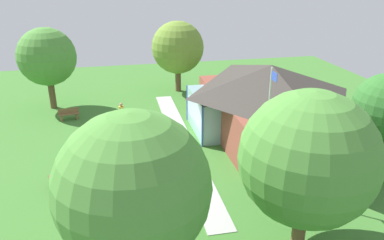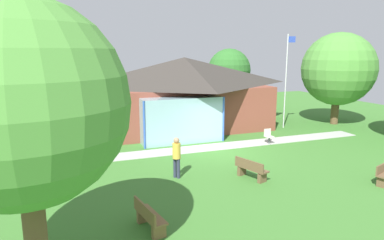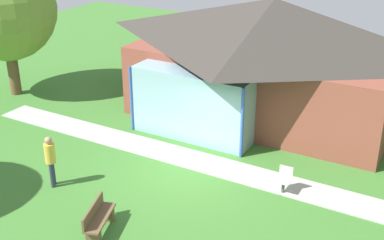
{
  "view_description": "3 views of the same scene",
  "coord_description": "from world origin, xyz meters",
  "px_view_note": "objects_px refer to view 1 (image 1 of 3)",
  "views": [
    {
      "loc": [
        22.0,
        -3.32,
        10.47
      ],
      "look_at": [
        -0.97,
        1.6,
        1.07
      ],
      "focal_mm": 35.57,
      "sensor_mm": 36.0,
      "label": 1
    },
    {
      "loc": [
        -7.71,
        -15.98,
        5.22
      ],
      "look_at": [
        -0.69,
        2.65,
        1.23
      ],
      "focal_mm": 32.1,
      "sensor_mm": 36.0,
      "label": 2
    },
    {
      "loc": [
        7.45,
        -13.17,
        8.66
      ],
      "look_at": [
        -0.75,
        1.33,
        1.27
      ],
      "focal_mm": 47.85,
      "sensor_mm": 36.0,
      "label": 3
    }
  ],
  "objects_px": {
    "tree_lawn_corner": "(47,57)",
    "tree_far_east": "(133,188)",
    "flagpole": "(268,127)",
    "bench_front_center": "(105,139)",
    "visitor_strolling_lawn": "(122,113)",
    "bench_front_left": "(69,114)",
    "tree_west_hedge": "(178,48)",
    "bench_front_right": "(56,182)",
    "tree_east_hedge": "(308,159)",
    "pavilion": "(266,100)",
    "patio_chair_lawn_spare": "(186,159)"
  },
  "relations": [
    {
      "from": "tree_lawn_corner",
      "to": "tree_far_east",
      "type": "relative_size",
      "value": 0.97
    },
    {
      "from": "flagpole",
      "to": "tree_far_east",
      "type": "distance_m",
      "value": 8.37
    },
    {
      "from": "flagpole",
      "to": "bench_front_center",
      "type": "xyz_separation_m",
      "value": [
        -7.17,
        -7.81,
        -3.08
      ]
    },
    {
      "from": "visitor_strolling_lawn",
      "to": "tree_lawn_corner",
      "type": "xyz_separation_m",
      "value": [
        -5.03,
        -5.24,
        3.12
      ]
    },
    {
      "from": "bench_front_left",
      "to": "tree_far_east",
      "type": "bearing_deg",
      "value": 91.96
    },
    {
      "from": "tree_west_hedge",
      "to": "bench_front_right",
      "type": "bearing_deg",
      "value": -30.69
    },
    {
      "from": "tree_east_hedge",
      "to": "tree_far_east",
      "type": "relative_size",
      "value": 1.0
    },
    {
      "from": "pavilion",
      "to": "tree_west_hedge",
      "type": "bearing_deg",
      "value": -160.68
    },
    {
      "from": "visitor_strolling_lawn",
      "to": "tree_lawn_corner",
      "type": "bearing_deg",
      "value": -79.16
    },
    {
      "from": "bench_front_right",
      "to": "flagpole",
      "type": "bearing_deg",
      "value": -122.04
    },
    {
      "from": "bench_front_right",
      "to": "visitor_strolling_lawn",
      "type": "bearing_deg",
      "value": -44.34
    },
    {
      "from": "flagpole",
      "to": "visitor_strolling_lawn",
      "type": "height_order",
      "value": "flagpole"
    },
    {
      "from": "tree_far_east",
      "to": "pavilion",
      "type": "bearing_deg",
      "value": 140.98
    },
    {
      "from": "bench_front_center",
      "to": "visitor_strolling_lawn",
      "type": "distance_m",
      "value": 3.16
    },
    {
      "from": "flagpole",
      "to": "tree_far_east",
      "type": "height_order",
      "value": "tree_far_east"
    },
    {
      "from": "flagpole",
      "to": "bench_front_right",
      "type": "height_order",
      "value": "flagpole"
    },
    {
      "from": "flagpole",
      "to": "tree_lawn_corner",
      "type": "distance_m",
      "value": 19.16
    },
    {
      "from": "bench_front_left",
      "to": "visitor_strolling_lawn",
      "type": "distance_m",
      "value": 4.4
    },
    {
      "from": "tree_lawn_corner",
      "to": "pavilion",
      "type": "bearing_deg",
      "value": 59.19
    },
    {
      "from": "tree_east_hedge",
      "to": "tree_west_hedge",
      "type": "distance_m",
      "value": 21.71
    },
    {
      "from": "tree_west_hedge",
      "to": "tree_far_east",
      "type": "distance_m",
      "value": 23.16
    },
    {
      "from": "flagpole",
      "to": "bench_front_center",
      "type": "distance_m",
      "value": 11.04
    },
    {
      "from": "flagpole",
      "to": "patio_chair_lawn_spare",
      "type": "relative_size",
      "value": 7.4
    },
    {
      "from": "bench_front_center",
      "to": "patio_chair_lawn_spare",
      "type": "distance_m",
      "value": 5.87
    },
    {
      "from": "tree_lawn_corner",
      "to": "patio_chair_lawn_spare",
      "type": "bearing_deg",
      "value": 36.17
    },
    {
      "from": "bench_front_right",
      "to": "tree_lawn_corner",
      "type": "xyz_separation_m",
      "value": [
        -12.73,
        -1.63,
        3.74
      ]
    },
    {
      "from": "patio_chair_lawn_spare",
      "to": "tree_east_hedge",
      "type": "relative_size",
      "value": 0.13
    },
    {
      "from": "flagpole",
      "to": "tree_far_east",
      "type": "xyz_separation_m",
      "value": [
        5.06,
        -6.64,
        0.59
      ]
    },
    {
      "from": "pavilion",
      "to": "bench_front_right",
      "type": "distance_m",
      "value": 13.66
    },
    {
      "from": "tree_east_hedge",
      "to": "bench_front_center",
      "type": "bearing_deg",
      "value": -146.35
    },
    {
      "from": "bench_front_center",
      "to": "tree_lawn_corner",
      "type": "xyz_separation_m",
      "value": [
        -7.88,
        -4.02,
        3.74
      ]
    },
    {
      "from": "visitor_strolling_lawn",
      "to": "tree_far_east",
      "type": "height_order",
      "value": "tree_far_east"
    },
    {
      "from": "bench_front_left",
      "to": "patio_chair_lawn_spare",
      "type": "height_order",
      "value": "patio_chair_lawn_spare"
    },
    {
      "from": "visitor_strolling_lawn",
      "to": "tree_east_hedge",
      "type": "bearing_deg",
      "value": 78.76
    },
    {
      "from": "bench_front_center",
      "to": "tree_west_hedge",
      "type": "xyz_separation_m",
      "value": [
        -10.29,
        6.59,
        3.57
      ]
    },
    {
      "from": "bench_front_center",
      "to": "patio_chair_lawn_spare",
      "type": "relative_size",
      "value": 1.82
    },
    {
      "from": "bench_front_right",
      "to": "tree_west_hedge",
      "type": "distance_m",
      "value": 17.96
    },
    {
      "from": "bench_front_right",
      "to": "tree_far_east",
      "type": "bearing_deg",
      "value": -173.44
    },
    {
      "from": "tree_west_hedge",
      "to": "tree_far_east",
      "type": "bearing_deg",
      "value": -13.54
    },
    {
      "from": "pavilion",
      "to": "bench_front_center",
      "type": "bearing_deg",
      "value": -94.16
    },
    {
      "from": "tree_far_east",
      "to": "tree_east_hedge",
      "type": "bearing_deg",
      "value": 97.36
    },
    {
      "from": "bench_front_right",
      "to": "patio_chair_lawn_spare",
      "type": "bearing_deg",
      "value": -100.35
    },
    {
      "from": "bench_front_center",
      "to": "bench_front_left",
      "type": "height_order",
      "value": "same"
    },
    {
      "from": "patio_chair_lawn_spare",
      "to": "tree_west_hedge",
      "type": "height_order",
      "value": "tree_west_hedge"
    },
    {
      "from": "tree_east_hedge",
      "to": "tree_west_hedge",
      "type": "xyz_separation_m",
      "value": [
        -21.69,
        -1.0,
        -0.0
      ]
    },
    {
      "from": "pavilion",
      "to": "tree_far_east",
      "type": "distance_m",
      "value": 14.84
    },
    {
      "from": "flagpole",
      "to": "bench_front_left",
      "type": "xyz_separation_m",
      "value": [
        -12.13,
        -10.41,
        -3.08
      ]
    },
    {
      "from": "tree_west_hedge",
      "to": "bench_front_left",
      "type": "bearing_deg",
      "value": -59.9
    },
    {
      "from": "pavilion",
      "to": "tree_far_east",
      "type": "relative_size",
      "value": 1.74
    },
    {
      "from": "pavilion",
      "to": "tree_east_hedge",
      "type": "xyz_separation_m",
      "value": [
        10.64,
        -2.88,
        1.47
      ]
    }
  ]
}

